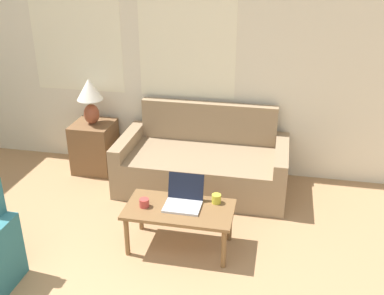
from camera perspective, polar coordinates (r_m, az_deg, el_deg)
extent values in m
cube|color=silver|center=(5.32, -6.81, 11.01)|extent=(6.26, 0.05, 2.60)
cube|color=white|center=(5.52, -14.53, 13.57)|extent=(1.10, 0.01, 1.30)
cube|color=white|center=(5.09, -0.68, 13.45)|extent=(1.10, 0.01, 1.30)
cube|color=#937A5B|center=(5.01, 1.28, -3.05)|extent=(1.56, 0.91, 0.42)
cube|color=#937A5B|center=(5.26, 2.09, 1.14)|extent=(1.56, 0.12, 0.88)
cube|color=#937A5B|center=(5.18, -8.02, -1.40)|extent=(0.14, 0.91, 0.57)
cube|color=#937A5B|center=(4.91, 11.12, -3.15)|extent=(0.14, 0.91, 0.57)
cube|color=brown|center=(5.52, -12.23, 0.11)|extent=(0.47, 0.47, 0.60)
ellipsoid|color=brown|center=(5.36, -12.62, 4.18)|extent=(0.18, 0.18, 0.24)
cylinder|color=tan|center=(5.32, -12.77, 5.68)|extent=(0.02, 0.02, 0.06)
cone|color=white|center=(5.27, -12.92, 7.24)|extent=(0.30, 0.30, 0.24)
cube|color=brown|center=(3.98, -1.62, -7.87)|extent=(0.96, 0.50, 0.03)
cylinder|color=brown|center=(4.04, -8.28, -11.10)|extent=(0.04, 0.04, 0.38)
cylinder|color=brown|center=(3.87, 4.05, -12.68)|extent=(0.04, 0.04, 0.38)
cylinder|color=brown|center=(4.35, -6.52, -8.12)|extent=(0.04, 0.04, 0.38)
cylinder|color=brown|center=(4.20, 4.82, -9.42)|extent=(0.04, 0.04, 0.38)
cube|color=#B7B7BC|center=(3.97, -1.22, -7.51)|extent=(0.32, 0.24, 0.02)
cube|color=black|center=(4.03, -0.77, -4.92)|extent=(0.32, 0.07, 0.23)
cylinder|color=#B23D38|center=(3.99, -6.09, -7.00)|extent=(0.09, 0.09, 0.08)
cylinder|color=gold|center=(4.03, 3.11, -6.51)|extent=(0.08, 0.08, 0.08)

